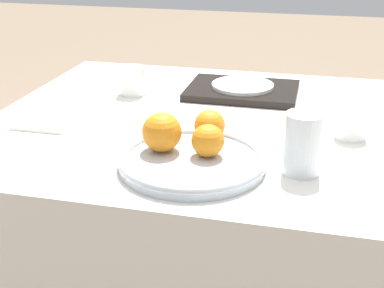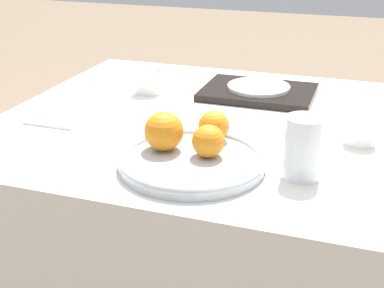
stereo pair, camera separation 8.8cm
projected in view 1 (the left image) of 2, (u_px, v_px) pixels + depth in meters
The scene contains 11 objects.
table at pixel (245, 248), 1.43m from camera, with size 1.27×0.92×0.71m.
fruit_platter at pixel (192, 161), 1.06m from camera, with size 0.29×0.29×0.03m.
orange_0 at pixel (208, 141), 1.05m from camera, with size 0.07×0.07×0.07m.
orange_1 at pixel (210, 125), 1.13m from camera, with size 0.07×0.07×0.07m.
orange_2 at pixel (162, 132), 1.07m from camera, with size 0.08×0.08×0.08m.
water_glass at pixel (303, 144), 1.02m from camera, with size 0.07×0.07×0.12m.
serving_tray at pixel (242, 91), 1.49m from camera, with size 0.30×0.22×0.02m.
side_plate at pixel (243, 85), 1.49m from camera, with size 0.17×0.17×0.01m.
cup_0 at pixel (132, 81), 1.48m from camera, with size 0.08×0.08×0.08m.
cup_2 at pixel (351, 125), 1.19m from camera, with size 0.07×0.07×0.06m.
napkin at pixel (46, 123), 1.28m from camera, with size 0.13×0.11×0.01m.
Camera 1 is at (0.15, -1.21, 1.17)m, focal length 50.00 mm.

